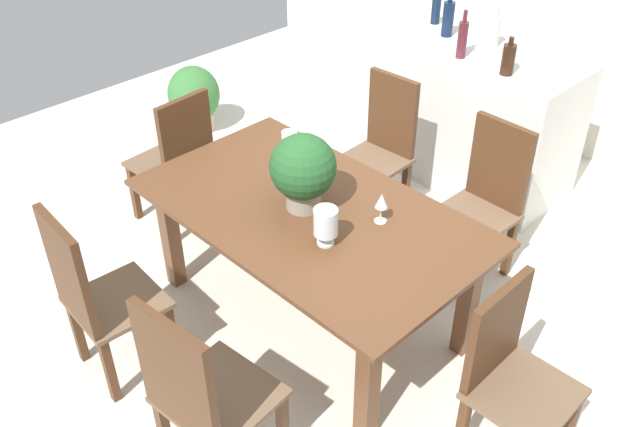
{
  "coord_description": "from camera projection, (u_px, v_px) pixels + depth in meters",
  "views": [
    {
      "loc": [
        2.1,
        -2.2,
        2.78
      ],
      "look_at": [
        -0.05,
        -0.08,
        0.62
      ],
      "focal_mm": 38.53,
      "sensor_mm": 36.0,
      "label": 1
    }
  ],
  "objects": [
    {
      "name": "flower_centerpiece",
      "position": [
        303.0,
        170.0,
        3.44
      ],
      "size": [
        0.34,
        0.34,
        0.41
      ],
      "color": "gray",
      "rests_on": "dining_table"
    },
    {
      "name": "chair_foot_end",
      "position": [
        509.0,
        370.0,
        2.96
      ],
      "size": [
        0.41,
        0.44,
        0.92
      ],
      "rotation": [
        0.0,
        0.0,
        1.58
      ],
      "color": "#4C2D19",
      "rests_on": "ground"
    },
    {
      "name": "chair_near_left",
      "position": [
        94.0,
        293.0,
        3.3
      ],
      "size": [
        0.46,
        0.45,
        1.01
      ],
      "rotation": [
        0.0,
        0.0,
        3.08
      ],
      "color": "#4C2D19",
      "rests_on": "ground"
    },
    {
      "name": "dining_table",
      "position": [
        310.0,
        228.0,
        3.62
      ],
      "size": [
        1.84,
        1.07,
        0.73
      ],
      "color": "brown",
      "rests_on": "ground"
    },
    {
      "name": "chair_far_right",
      "position": [
        487.0,
        195.0,
        4.02
      ],
      "size": [
        0.43,
        0.42,
        0.98
      ],
      "rotation": [
        0.0,
        0.0,
        -0.02
      ],
      "color": "#4C2D19",
      "rests_on": "ground"
    },
    {
      "name": "wine_bottle_dark",
      "position": [
        462.0,
        39.0,
        4.47
      ],
      "size": [
        0.06,
        0.06,
        0.32
      ],
      "color": "#511E28",
      "rests_on": "kitchen_counter"
    },
    {
      "name": "chair_far_left",
      "position": [
        380.0,
        145.0,
        4.51
      ],
      "size": [
        0.42,
        0.49,
        0.98
      ],
      "rotation": [
        0.0,
        0.0,
        0.04
      ],
      "color": "#4C2D19",
      "rests_on": "ground"
    },
    {
      "name": "chair_head_end",
      "position": [
        178.0,
        158.0,
        4.38
      ],
      "size": [
        0.51,
        0.45,
        0.97
      ],
      "rotation": [
        0.0,
        0.0,
        -1.5
      ],
      "color": "#4C2D19",
      "rests_on": "ground"
    },
    {
      "name": "potted_plant_floor",
      "position": [
        194.0,
        98.0,
        5.61
      ],
      "size": [
        0.42,
        0.42,
        0.56
      ],
      "color": "#9E9384",
      "rests_on": "ground"
    },
    {
      "name": "wine_glass",
      "position": [
        381.0,
        202.0,
        3.4
      ],
      "size": [
        0.06,
        0.06,
        0.17
      ],
      "color": "silver",
      "rests_on": "dining_table"
    },
    {
      "name": "wine_bottle_amber",
      "position": [
        436.0,
        6.0,
        4.99
      ],
      "size": [
        0.07,
        0.07,
        0.32
      ],
      "color": "#0F1E38",
      "rests_on": "kitchen_counter"
    },
    {
      "name": "wine_bottle_tall",
      "position": [
        495.0,
        31.0,
        4.64
      ],
      "size": [
        0.07,
        0.07,
        0.26
      ],
      "color": "#B2BFB7",
      "rests_on": "kitchen_counter"
    },
    {
      "name": "crystal_vase_center_near",
      "position": [
        326.0,
        223.0,
        3.25
      ],
      "size": [
        0.12,
        0.12,
        0.2
      ],
      "color": "silver",
      "rests_on": "dining_table"
    },
    {
      "name": "kitchen_counter",
      "position": [
        470.0,
        115.0,
        4.93
      ],
      "size": [
        1.45,
        0.69,
        0.98
      ],
      "primitive_type": "cube",
      "color": "silver",
      "rests_on": "ground"
    },
    {
      "name": "wine_bottle_clear",
      "position": [
        448.0,
        18.0,
        4.79
      ],
      "size": [
        0.08,
        0.08,
        0.29
      ],
      "color": "#0F1E38",
      "rests_on": "kitchen_counter"
    },
    {
      "name": "ground_plane",
      "position": [
        335.0,
        296.0,
        4.09
      ],
      "size": [
        7.04,
        7.04,
        0.0
      ],
      "primitive_type": "plane",
      "color": "silver"
    },
    {
      "name": "chair_near_right",
      "position": [
        198.0,
        392.0,
        2.81
      ],
      "size": [
        0.5,
        0.48,
        1.01
      ],
      "rotation": [
        0.0,
        0.0,
        3.24
      ],
      "color": "#4C2D19",
      "rests_on": "ground"
    },
    {
      "name": "wine_bottle_green",
      "position": [
        508.0,
        59.0,
        4.27
      ],
      "size": [
        0.08,
        0.08,
        0.24
      ],
      "color": "black",
      "rests_on": "kitchen_counter"
    },
    {
      "name": "crystal_vase_left",
      "position": [
        290.0,
        146.0,
        3.83
      ],
      "size": [
        0.09,
        0.09,
        0.21
      ],
      "color": "silver",
      "rests_on": "dining_table"
    }
  ]
}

